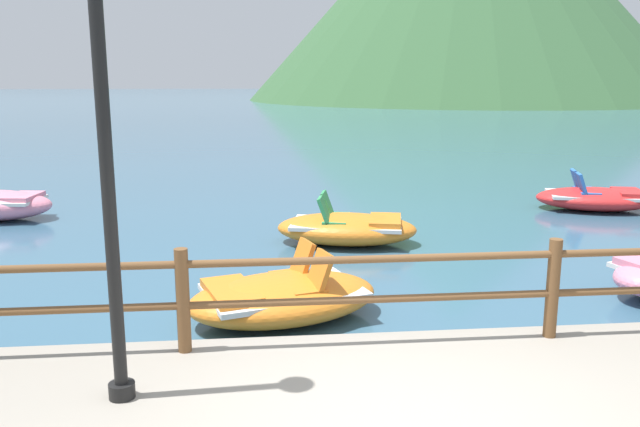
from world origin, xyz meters
TOP-DOWN VIEW (x-y plane):
  - ground_plane at (0.00, 40.00)m, footprint 200.00×200.00m
  - dock_railing at (-0.00, 1.55)m, footprint 23.92×0.12m
  - lamp_post at (-2.09, 0.72)m, footprint 0.28×0.28m
  - pedal_boat_0 at (0.50, 6.70)m, footprint 2.60×1.78m
  - pedal_boat_1 at (6.20, 9.01)m, footprint 2.71×1.96m
  - pedal_boat_4 at (-0.75, 3.28)m, footprint 2.59×2.00m

SIDE VIEW (x-z plane):
  - ground_plane at x=0.00m, z-range 0.00..0.00m
  - pedal_boat_1 at x=6.20m, z-range -0.16..0.67m
  - pedal_boat_0 at x=0.50m, z-range -0.15..0.70m
  - pedal_boat_4 at x=-0.75m, z-range -0.15..0.70m
  - dock_railing at x=0.00m, z-range 0.50..1.45m
  - lamp_post at x=-2.09m, z-range 0.81..4.76m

